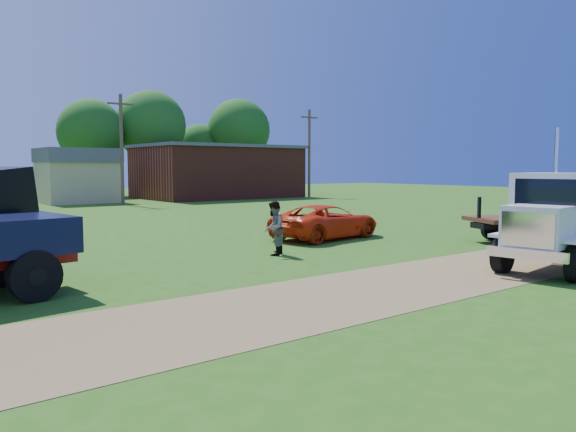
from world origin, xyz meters
TOP-DOWN VIEW (x-y plane):
  - ground at (0.00, 0.00)m, footprint 140.00×140.00m
  - dirt_track at (0.00, 0.00)m, footprint 120.00×4.20m
  - white_semi_tractor at (5.01, -1.59)m, footprint 7.27×3.22m
  - orange_pickup at (4.50, 8.29)m, footprint 5.53×3.12m
  - flatbed_trailer at (11.46, 1.83)m, footprint 7.65×4.89m
  - spectator_b at (-0.03, 5.93)m, footprint 1.16×1.13m
  - brick_building at (18.00, 40.00)m, footprint 15.40×10.40m
  - tan_shed at (4.00, 40.00)m, footprint 6.20×5.40m
  - utility_poles at (6.00, 35.00)m, footprint 42.20×0.28m
  - tree_row at (8.75, 50.62)m, footprint 54.62×12.91m

SIDE VIEW (x-z plane):
  - ground at x=0.00m, z-range 0.00..0.00m
  - dirt_track at x=0.00m, z-range 0.00..0.01m
  - orange_pickup at x=4.50m, z-range 0.00..1.46m
  - flatbed_trailer at x=11.46m, z-range -0.13..1.75m
  - spectator_b at x=-0.03m, z-range 0.00..1.88m
  - white_semi_tractor at x=5.01m, z-range -0.68..3.62m
  - tan_shed at x=4.00m, z-range 0.07..4.77m
  - brick_building at x=18.00m, z-range 0.01..5.31m
  - utility_poles at x=6.00m, z-range 0.21..9.21m
  - tree_row at x=8.75m, z-range 1.14..12.86m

